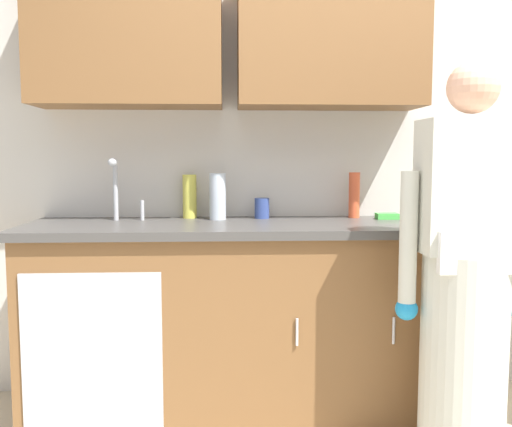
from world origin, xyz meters
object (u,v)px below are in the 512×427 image
(sponge, at_px, (387,216))
(sink, at_px, (119,226))
(bottle_water_tall, at_px, (218,196))
(person_at_sink, at_px, (465,299))
(bottle_dish_liquid, at_px, (190,196))
(cup_by_sink, at_px, (262,208))
(bottle_soap, at_px, (354,195))

(sponge, bearing_deg, sink, -174.55)
(bottle_water_tall, bearing_deg, sponge, -1.47)
(person_at_sink, bearing_deg, sponge, 100.74)
(bottle_dish_liquid, bearing_deg, sponge, -5.71)
(sink, bearing_deg, person_at_sink, -20.62)
(person_at_sink, distance_m, bottle_dish_liquid, 1.43)
(person_at_sink, relative_size, bottle_water_tall, 6.91)
(sink, distance_m, cup_by_sink, 0.73)
(sponge, bearing_deg, cup_by_sink, 173.84)
(sink, bearing_deg, sponge, 5.45)
(bottle_soap, relative_size, sponge, 2.15)
(sink, distance_m, person_at_sink, 1.58)
(bottle_soap, distance_m, cup_by_sink, 0.49)
(person_at_sink, xyz_separation_m, cup_by_sink, (-0.76, 0.75, 0.30))
(bottle_dish_liquid, xyz_separation_m, sponge, (1.01, -0.10, -0.10))
(person_at_sink, bearing_deg, sink, 159.38)
(person_at_sink, xyz_separation_m, bottle_soap, (-0.28, 0.75, 0.37))
(person_at_sink, bearing_deg, bottle_dish_liquid, 145.64)
(sink, xyz_separation_m, bottle_dish_liquid, (0.32, 0.23, 0.13))
(bottle_dish_liquid, bearing_deg, bottle_water_tall, -28.39)
(bottle_dish_liquid, relative_size, bottle_soap, 0.95)
(cup_by_sink, distance_m, sponge, 0.64)
(person_at_sink, relative_size, cup_by_sink, 15.51)
(person_at_sink, distance_m, cup_by_sink, 1.11)
(cup_by_sink, bearing_deg, person_at_sink, -44.28)
(cup_by_sink, bearing_deg, bottle_water_tall, -168.48)
(cup_by_sink, bearing_deg, bottle_soap, 0.79)
(bottle_dish_liquid, bearing_deg, cup_by_sink, -4.95)
(cup_by_sink, bearing_deg, sponge, -6.16)
(person_at_sink, xyz_separation_m, bottle_water_tall, (-0.99, 0.70, 0.37))
(sink, xyz_separation_m, person_at_sink, (1.46, -0.55, -0.23))
(cup_by_sink, xyz_separation_m, sponge, (0.64, -0.07, -0.04))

